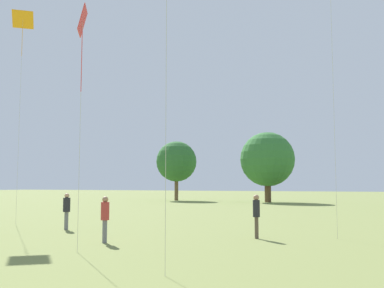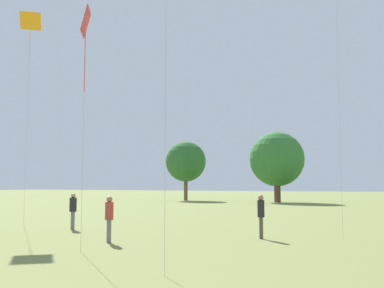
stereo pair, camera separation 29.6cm
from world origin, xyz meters
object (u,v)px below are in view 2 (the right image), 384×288
at_px(distant_tree_1, 186,162).
at_px(person_standing_4, 261,212).
at_px(person_standing_1, 73,208).
at_px(kite_2, 30,26).
at_px(kite_0, 85,29).
at_px(person_standing_0, 109,215).
at_px(distant_tree_0, 277,159).

bearing_deg(distant_tree_1, person_standing_4, -58.70).
height_order(person_standing_1, kite_2, kite_2).
xyz_separation_m(person_standing_1, kite_0, (5.30, -5.61, 6.47)).
height_order(person_standing_4, kite_2, kite_2).
bearing_deg(kite_0, person_standing_0, -153.94).
distance_m(kite_0, distant_tree_1, 48.39).
bearing_deg(kite_0, kite_2, -113.05).
relative_size(person_standing_4, distant_tree_0, 0.20).
bearing_deg(person_standing_0, kite_0, -19.36).
height_order(person_standing_4, kite_0, kite_0).
bearing_deg(person_standing_0, kite_2, -149.92).
xyz_separation_m(person_standing_0, person_standing_4, (4.83, 3.77, 0.04)).
relative_size(kite_2, distant_tree_0, 1.37).
bearing_deg(distant_tree_0, kite_2, -96.53).
bearing_deg(distant_tree_0, person_standing_4, -75.16).
relative_size(person_standing_1, kite_2, 0.15).
bearing_deg(person_standing_4, kite_2, -11.07).
bearing_deg(person_standing_4, person_standing_1, -4.94).
height_order(person_standing_1, kite_0, kite_0).
height_order(person_standing_1, distant_tree_1, distant_tree_1).
relative_size(person_standing_0, kite_0, 0.21).
distance_m(kite_0, distant_tree_0, 44.26).
relative_size(person_standing_0, person_standing_4, 0.98).
height_order(kite_0, distant_tree_0, distant_tree_0).
bearing_deg(distant_tree_1, person_standing_0, -66.30).
height_order(person_standing_0, person_standing_1, person_standing_1).
bearing_deg(distant_tree_0, person_standing_1, -89.28).
xyz_separation_m(person_standing_4, distant_tree_0, (-10.01, 37.76, 4.32)).
bearing_deg(person_standing_1, distant_tree_0, 80.31).
distance_m(person_standing_1, kite_2, 11.52).
relative_size(person_standing_0, distant_tree_1, 0.21).
distance_m(person_standing_4, kite_2, 17.65).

